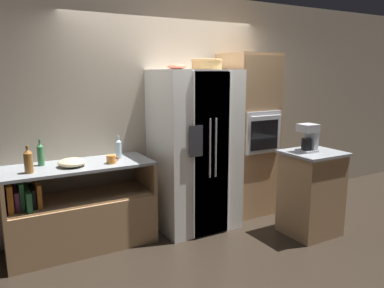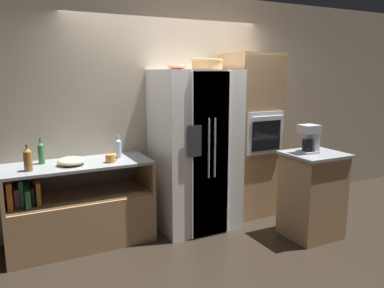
{
  "view_description": "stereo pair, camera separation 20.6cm",
  "coord_description": "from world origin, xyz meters",
  "px_view_note": "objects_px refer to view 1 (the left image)",
  "views": [
    {
      "loc": [
        -2.01,
        -3.74,
        1.86
      ],
      "look_at": [
        0.08,
        -0.02,
        1.04
      ],
      "focal_mm": 35.0,
      "sensor_mm": 36.0,
      "label": 1
    },
    {
      "loc": [
        -1.82,
        -3.84,
        1.86
      ],
      "look_at": [
        0.08,
        -0.02,
        1.04
      ],
      "focal_mm": 35.0,
      "sensor_mm": 36.0,
      "label": 2
    }
  ],
  "objects_px": {
    "mug": "(111,159)",
    "coffee_maker": "(309,137)",
    "fruit_bowl": "(177,67)",
    "bottle_tall": "(28,161)",
    "wall_oven": "(248,134)",
    "bottle_short": "(41,154)",
    "refrigerator": "(194,150)",
    "bottle_wide": "(119,148)",
    "wicker_basket": "(206,64)",
    "mixing_bowl": "(72,162)"
  },
  "relations": [
    {
      "from": "mixing_bowl",
      "to": "wall_oven",
      "type": "bearing_deg",
      "value": 1.55
    },
    {
      "from": "wall_oven",
      "to": "coffee_maker",
      "type": "distance_m",
      "value": 0.94
    },
    {
      "from": "refrigerator",
      "to": "wicker_basket",
      "type": "xyz_separation_m",
      "value": [
        0.12,
        -0.06,
        1.01
      ]
    },
    {
      "from": "wall_oven",
      "to": "coffee_maker",
      "type": "xyz_separation_m",
      "value": [
        0.14,
        -0.93,
        0.1
      ]
    },
    {
      "from": "wall_oven",
      "to": "coffee_maker",
      "type": "relative_size",
      "value": 6.66
    },
    {
      "from": "bottle_tall",
      "to": "coffee_maker",
      "type": "height_order",
      "value": "coffee_maker"
    },
    {
      "from": "bottle_tall",
      "to": "mug",
      "type": "bearing_deg",
      "value": -0.55
    },
    {
      "from": "fruit_bowl",
      "to": "bottle_tall",
      "type": "bearing_deg",
      "value": -177.92
    },
    {
      "from": "fruit_bowl",
      "to": "bottle_wide",
      "type": "bearing_deg",
      "value": 169.5
    },
    {
      "from": "refrigerator",
      "to": "bottle_wide",
      "type": "distance_m",
      "value": 0.9
    },
    {
      "from": "bottle_short",
      "to": "mixing_bowl",
      "type": "height_order",
      "value": "bottle_short"
    },
    {
      "from": "bottle_wide",
      "to": "mixing_bowl",
      "type": "height_order",
      "value": "bottle_wide"
    },
    {
      "from": "wall_oven",
      "to": "mug",
      "type": "xyz_separation_m",
      "value": [
        -1.89,
        -0.13,
        -0.09
      ]
    },
    {
      "from": "coffee_maker",
      "to": "bottle_wide",
      "type": "bearing_deg",
      "value": 152.27
    },
    {
      "from": "wall_oven",
      "to": "fruit_bowl",
      "type": "distance_m",
      "value": 1.38
    },
    {
      "from": "refrigerator",
      "to": "wall_oven",
      "type": "distance_m",
      "value": 0.86
    },
    {
      "from": "fruit_bowl",
      "to": "bottle_wide",
      "type": "height_order",
      "value": "fruit_bowl"
    },
    {
      "from": "bottle_tall",
      "to": "mug",
      "type": "relative_size",
      "value": 2.0
    },
    {
      "from": "mug",
      "to": "bottle_wide",
      "type": "bearing_deg",
      "value": 52.79
    },
    {
      "from": "wall_oven",
      "to": "bottle_tall",
      "type": "xyz_separation_m",
      "value": [
        -2.69,
        -0.12,
        -0.02
      ]
    },
    {
      "from": "bottle_short",
      "to": "wicker_basket",
      "type": "bearing_deg",
      "value": -8.72
    },
    {
      "from": "fruit_bowl",
      "to": "coffee_maker",
      "type": "bearing_deg",
      "value": -35.52
    },
    {
      "from": "mug",
      "to": "refrigerator",
      "type": "bearing_deg",
      "value": 2.47
    },
    {
      "from": "bottle_tall",
      "to": "bottle_short",
      "type": "xyz_separation_m",
      "value": [
        0.14,
        0.25,
        -0.0
      ]
    },
    {
      "from": "bottle_short",
      "to": "bottle_wide",
      "type": "bearing_deg",
      "value": -5.03
    },
    {
      "from": "mixing_bowl",
      "to": "bottle_tall",
      "type": "bearing_deg",
      "value": -172.09
    },
    {
      "from": "coffee_maker",
      "to": "bottle_short",
      "type": "bearing_deg",
      "value": 158.45
    },
    {
      "from": "mixing_bowl",
      "to": "bottle_short",
      "type": "bearing_deg",
      "value": 143.58
    },
    {
      "from": "wicker_basket",
      "to": "bottle_short",
      "type": "height_order",
      "value": "wicker_basket"
    },
    {
      "from": "bottle_tall",
      "to": "bottle_wide",
      "type": "bearing_deg",
      "value": 10.94
    },
    {
      "from": "fruit_bowl",
      "to": "bottle_short",
      "type": "distance_m",
      "value": 1.73
    },
    {
      "from": "fruit_bowl",
      "to": "bottle_tall",
      "type": "relative_size",
      "value": 0.83
    },
    {
      "from": "bottle_short",
      "to": "bottle_tall",
      "type": "bearing_deg",
      "value": -119.34
    },
    {
      "from": "mug",
      "to": "coffee_maker",
      "type": "bearing_deg",
      "value": -21.52
    },
    {
      "from": "refrigerator",
      "to": "fruit_bowl",
      "type": "height_order",
      "value": "fruit_bowl"
    },
    {
      "from": "wicker_basket",
      "to": "bottle_tall",
      "type": "bearing_deg",
      "value": 179.29
    },
    {
      "from": "wicker_basket",
      "to": "refrigerator",
      "type": "bearing_deg",
      "value": 153.29
    },
    {
      "from": "coffee_maker",
      "to": "bottle_tall",
      "type": "bearing_deg",
      "value": 164.08
    },
    {
      "from": "wall_oven",
      "to": "coffee_maker",
      "type": "bearing_deg",
      "value": -81.25
    },
    {
      "from": "refrigerator",
      "to": "bottle_short",
      "type": "relative_size",
      "value": 6.87
    },
    {
      "from": "wicker_basket",
      "to": "bottle_tall",
      "type": "distance_m",
      "value": 2.16
    },
    {
      "from": "wicker_basket",
      "to": "bottle_tall",
      "type": "relative_size",
      "value": 1.38
    },
    {
      "from": "fruit_bowl",
      "to": "mixing_bowl",
      "type": "relative_size",
      "value": 0.79
    },
    {
      "from": "refrigerator",
      "to": "bottle_short",
      "type": "height_order",
      "value": "refrigerator"
    },
    {
      "from": "refrigerator",
      "to": "wall_oven",
      "type": "height_order",
      "value": "wall_oven"
    },
    {
      "from": "bottle_wide",
      "to": "mixing_bowl",
      "type": "relative_size",
      "value": 0.91
    },
    {
      "from": "wall_oven",
      "to": "bottle_wide",
      "type": "relative_size",
      "value": 8.22
    },
    {
      "from": "wicker_basket",
      "to": "mixing_bowl",
      "type": "bearing_deg",
      "value": 176.99
    },
    {
      "from": "refrigerator",
      "to": "bottle_wide",
      "type": "height_order",
      "value": "refrigerator"
    },
    {
      "from": "bottle_wide",
      "to": "coffee_maker",
      "type": "distance_m",
      "value": 2.13
    }
  ]
}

